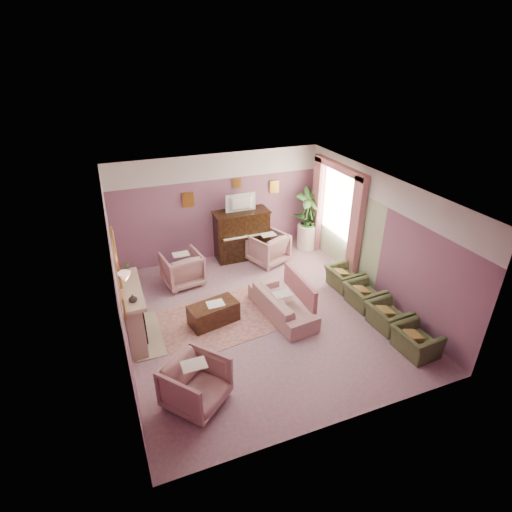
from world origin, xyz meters
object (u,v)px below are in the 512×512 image
object	(u,v)px
olive_chair_b	(388,313)
side_table	(306,237)
piano	(242,235)
television	(242,202)
floral_armchair_right	(268,247)
floral_armchair_left	(182,267)
coffee_table	(214,313)
olive_chair_a	(416,338)
sofa	(282,300)
olive_chair_c	(364,293)
floral_armchair_front	(196,382)
olive_chair_d	(344,275)

from	to	relation	value
olive_chair_b	side_table	world-z (taller)	side_table
piano	television	distance (m)	0.95
television	floral_armchair_right	distance (m)	1.36
television	floral_armchair_left	xyz separation A→B (m)	(-1.79, -0.75, -1.15)
television	coffee_table	size ratio (longest dim) A/B	0.80
piano	side_table	size ratio (longest dim) A/B	2.00
floral_armchair_left	floral_armchair_right	size ratio (longest dim) A/B	1.00
floral_armchair_left	olive_chair_a	size ratio (longest dim) A/B	1.15
sofa	side_table	bearing A→B (deg)	53.58
piano	floral_armchair_right	distance (m)	0.79
olive_chair_b	olive_chair_c	xyz separation A→B (m)	(0.00, 0.82, 0.00)
sofa	floral_armchair_right	size ratio (longest dim) A/B	2.02
floral_armchair_front	olive_chair_b	bearing A→B (deg)	7.25
coffee_table	olive_chair_c	world-z (taller)	olive_chair_c
sofa	floral_armchair_right	world-z (taller)	floral_armchair_right
olive_chair_a	olive_chair_b	size ratio (longest dim) A/B	1.00
television	olive_chair_b	size ratio (longest dim) A/B	1.02
floral_armchair_left	olive_chair_b	bearing A→B (deg)	-42.17
olive_chair_d	side_table	distance (m)	2.21
floral_armchair_front	olive_chair_b	distance (m)	4.13
olive_chair_a	olive_chair_d	bearing A→B (deg)	90.00
floral_armchair_right	olive_chair_a	world-z (taller)	floral_armchair_right
floral_armchair_right	floral_armchair_front	world-z (taller)	same
olive_chair_b	sofa	bearing A→B (deg)	147.17
sofa	olive_chair_b	xyz separation A→B (m)	(1.82, -1.17, -0.03)
coffee_table	olive_chair_a	xyz separation A→B (m)	(3.26, -2.25, 0.11)
olive_chair_d	coffee_table	bearing A→B (deg)	-176.28
floral_armchair_left	side_table	world-z (taller)	floral_armchair_left
coffee_table	olive_chair_c	distance (m)	3.32
floral_armchair_front	floral_armchair_right	bearing A→B (deg)	53.85
piano	side_table	xyz separation A→B (m)	(1.89, -0.14, -0.30)
floral_armchair_right	olive_chair_d	size ratio (longest dim) A/B	1.15
floral_armchair_right	coffee_table	bearing A→B (deg)	-135.60
floral_armchair_right	olive_chair_b	distance (m)	3.66
floral_armchair_front	olive_chair_a	world-z (taller)	floral_armchair_front
sofa	coffee_table	bearing A→B (deg)	169.89
olive_chair_b	floral_armchair_right	bearing A→B (deg)	108.87
olive_chair_b	olive_chair_d	world-z (taller)	same
olive_chair_b	coffee_table	bearing A→B (deg)	156.32
olive_chair_a	olive_chair_d	size ratio (longest dim) A/B	1.00
television	olive_chair_c	bearing A→B (deg)	-60.94
television	sofa	size ratio (longest dim) A/B	0.44
coffee_table	floral_armchair_front	world-z (taller)	floral_armchair_front
olive_chair_a	olive_chair_d	distance (m)	2.46
olive_chair_a	side_table	distance (m)	4.67
coffee_table	olive_chair_c	xyz separation A→B (m)	(3.26, -0.61, 0.11)
television	floral_armchair_front	distance (m)	5.17
piano	floral_armchair_front	xyz separation A→B (m)	(-2.36, -4.51, -0.20)
television	olive_chair_d	distance (m)	3.14
piano	television	world-z (taller)	television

